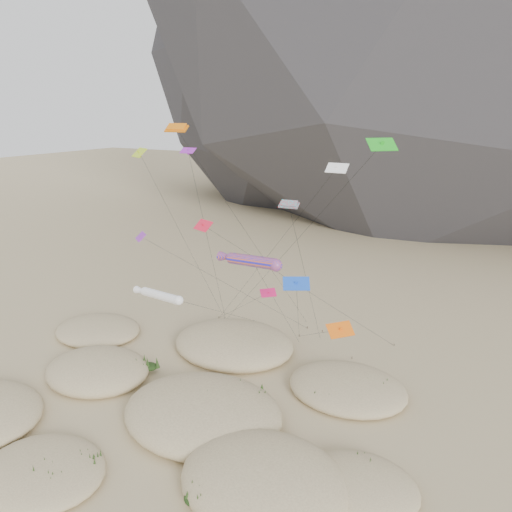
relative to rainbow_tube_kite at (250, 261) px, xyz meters
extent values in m
plane|color=#CCB789|center=(-1.93, -12.64, -12.79)|extent=(500.00, 500.00, 0.00)
ellipsoid|color=#2B2B30|center=(-38.93, 110.36, 31.21)|extent=(136.20, 127.83, 116.00)
ellipsoid|color=#CCB789|center=(-6.34, -21.78, -12.33)|extent=(10.34, 8.79, 2.06)
ellipsoid|color=#CCB789|center=(9.45, -14.65, -11.96)|extent=(13.17, 11.19, 3.68)
ellipsoid|color=#CCB789|center=(-14.09, -8.57, -12.11)|extent=(11.65, 9.90, 3.00)
ellipsoid|color=#CCB789|center=(0.37, -9.63, -12.00)|extent=(15.24, 12.95, 3.49)
ellipsoid|color=#CCB789|center=(15.87, -11.22, -12.31)|extent=(8.84, 7.52, 2.12)
ellipsoid|color=#CCB789|center=(-4.45, 3.83, -12.04)|extent=(14.67, 12.47, 3.34)
ellipsoid|color=#CCB789|center=(10.53, 1.34, -12.25)|extent=(12.08, 10.27, 2.38)
ellipsoid|color=#CCB789|center=(-21.99, -0.81, -12.30)|extent=(11.28, 9.59, 2.16)
ellipsoid|color=black|center=(-18.00, -17.32, -11.99)|extent=(2.42, 2.07, 0.73)
ellipsoid|color=black|center=(-4.96, -22.05, -12.19)|extent=(2.18, 1.87, 0.65)
ellipsoid|color=black|center=(-3.81, -19.34, -12.29)|extent=(1.94, 1.66, 0.58)
ellipsoid|color=black|center=(7.56, -15.23, -11.79)|extent=(3.30, 2.82, 0.99)
ellipsoid|color=black|center=(6.11, -18.57, -11.99)|extent=(2.05, 1.76, 0.62)
ellipsoid|color=black|center=(-13.05, -7.45, -11.99)|extent=(2.63, 2.25, 0.79)
ellipsoid|color=black|center=(-9.74, -5.29, -12.09)|extent=(2.01, 1.72, 0.60)
ellipsoid|color=black|center=(0.45, -10.13, -11.69)|extent=(3.67, 3.14, 1.10)
ellipsoid|color=black|center=(2.96, -5.21, -11.79)|extent=(2.74, 2.35, 0.82)
ellipsoid|color=black|center=(-1.33, -10.46, -11.89)|extent=(2.54, 2.17, 0.76)
ellipsoid|color=black|center=(14.97, -9.44, -12.19)|extent=(2.59, 2.22, 0.78)
ellipsoid|color=black|center=(-4.31, 3.57, -11.79)|extent=(2.96, 2.53, 0.89)
ellipsoid|color=black|center=(-2.80, 2.79, -11.89)|extent=(2.29, 1.96, 0.69)
ellipsoid|color=black|center=(13.47, 2.31, -12.09)|extent=(2.52, 2.16, 0.76)
ellipsoid|color=black|center=(9.00, -1.25, -12.19)|extent=(2.44, 2.09, 0.73)
ellipsoid|color=black|center=(-23.67, -0.81, -12.29)|extent=(2.60, 2.23, 0.78)
ellipsoid|color=black|center=(-22.98, -1.35, -12.39)|extent=(2.05, 1.76, 0.62)
cylinder|color=#3F2D1E|center=(-2.68, 10.01, -12.64)|extent=(0.08, 0.08, 0.30)
cylinder|color=#3F2D1E|center=(0.92, 13.51, -12.64)|extent=(0.08, 0.08, 0.30)
cylinder|color=#3F2D1E|center=(0.98, 10.78, -12.64)|extent=(0.08, 0.08, 0.30)
cylinder|color=#3F2D1E|center=(3.04, 13.42, -12.64)|extent=(0.08, 0.08, 0.30)
cylinder|color=#3F2D1E|center=(8.71, 8.34, -12.64)|extent=(0.08, 0.08, 0.30)
cylinder|color=#3F2D1E|center=(-9.88, 10.57, -12.64)|extent=(0.08, 0.08, 0.30)
cylinder|color=#3F2D1E|center=(12.15, 13.99, -12.64)|extent=(0.08, 0.08, 0.30)
cylinder|color=#3F2D1E|center=(-11.06, 10.72, -12.64)|extent=(0.08, 0.08, 0.30)
cylinder|color=orange|center=(0.29, -0.08, 0.04)|extent=(6.64, 2.85, 1.86)
sphere|color=orange|center=(3.42, -0.92, 0.30)|extent=(1.25, 1.25, 1.25)
cone|color=orange|center=(-3.14, 0.84, -0.29)|extent=(2.87, 1.73, 1.33)
cylinder|color=black|center=(0.94, 4.65, -6.38)|extent=(1.33, 9.49, 12.84)
cylinder|color=white|center=(-6.47, -6.49, -2.82)|extent=(5.54, 2.03, 1.25)
sphere|color=white|center=(-3.82, -7.07, -2.60)|extent=(0.91, 0.91, 0.91)
cone|color=white|center=(-9.39, -5.85, -3.09)|extent=(2.34, 1.24, 0.93)
cylinder|color=black|center=(-5.70, 2.87, -7.80)|extent=(1.57, 18.72, 9.99)
cube|color=#D6670B|center=(-7.50, -1.47, 12.99)|extent=(2.44, 1.25, 0.70)
cube|color=#D6670B|center=(-7.50, -1.47, 13.17)|extent=(2.07, 0.99, 0.68)
cylinder|color=black|center=(-3.72, 6.94, 0.10)|extent=(7.60, 16.84, 25.79)
cube|color=red|center=(2.94, 2.76, 5.57)|extent=(2.13, 1.05, 0.58)
cube|color=red|center=(2.94, 2.76, 5.75)|extent=(1.80, 0.84, 0.58)
cylinder|color=black|center=(3.21, 7.18, -3.61)|extent=(0.57, 8.87, 18.37)
cube|color=red|center=(-5.01, -0.96, 3.33)|extent=(2.42, 1.76, 0.94)
cube|color=red|center=(-5.01, -0.96, 3.18)|extent=(0.36, 0.39, 0.73)
cylinder|color=black|center=(3.57, 6.51, -4.70)|extent=(17.18, 14.97, 16.09)
cube|color=#D11355|center=(3.60, -2.90, -1.86)|extent=(1.59, 1.59, 0.62)
cube|color=#D11355|center=(3.60, -2.90, -2.01)|extent=(0.27, 0.28, 0.51)
cylinder|color=black|center=(-3.73, 3.91, -7.30)|extent=(14.69, 13.64, 10.90)
cube|color=purple|center=(-13.91, -0.63, 0.98)|extent=(2.11, 1.92, 0.84)
cube|color=purple|center=(-13.91, -0.63, 0.83)|extent=(0.36, 0.37, 0.65)
cylinder|color=black|center=(-6.50, 6.44, -5.88)|extent=(14.85, 14.17, 13.74)
cube|color=purple|center=(-6.72, -0.79, 10.84)|extent=(1.61, 0.98, 0.53)
cube|color=purple|center=(-6.72, -0.79, 10.69)|extent=(0.20, 0.16, 0.54)
cylinder|color=black|center=(-8.30, 4.89, -0.95)|extent=(3.18, 11.38, 23.59)
cube|color=#E75C0C|center=(11.68, -5.30, -2.90)|extent=(2.32, 2.45, 0.93)
cube|color=#E75C0C|center=(11.68, -5.30, -3.05)|extent=(0.41, 0.40, 0.76)
cylinder|color=black|center=(6.33, 2.74, -7.82)|extent=(10.73, 16.10, 9.87)
cube|color=#19A41A|center=(11.82, 3.20, 11.81)|extent=(2.85, 2.78, 1.09)
cube|color=#19A41A|center=(11.82, 3.20, 11.66)|extent=(0.47, 0.47, 0.90)
cylinder|color=black|center=(0.97, 6.88, -0.46)|extent=(21.72, 7.40, 24.57)
cube|color=white|center=(8.08, 2.11, 9.61)|extent=(2.03, 1.01, 0.83)
cube|color=white|center=(8.08, 2.11, 9.46)|extent=(0.24, 0.27, 0.68)
cylinder|color=black|center=(-1.49, 6.41, -1.56)|extent=(19.17, 8.63, 22.37)
cube|color=#B2D516|center=(-13.45, -0.45, 10.33)|extent=(2.42, 1.92, 0.95)
cube|color=#B2D516|center=(-13.45, -0.45, 10.18)|extent=(0.38, 0.41, 0.72)
cylinder|color=black|center=(-11.66, 5.06, -1.20)|extent=(3.61, 11.05, 23.08)
cube|color=blue|center=(8.18, -6.70, 1.04)|extent=(2.47, 2.04, 0.85)
cube|color=blue|center=(8.18, -6.70, 0.89)|extent=(0.35, 0.35, 0.75)
cylinder|color=black|center=(4.58, 2.04, -5.85)|extent=(7.22, 17.50, 13.80)
camera|label=1|loc=(23.98, -42.24, 14.89)|focal=35.00mm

